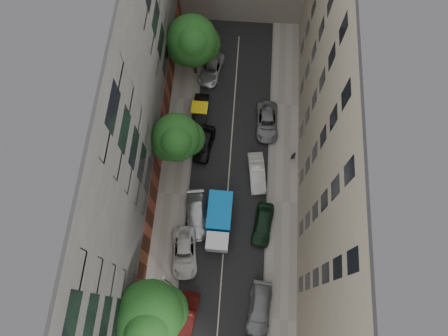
# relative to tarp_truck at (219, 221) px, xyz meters

# --- Properties ---
(ground) EXTENTS (120.00, 120.00, 0.00)m
(ground) POSITION_rel_tarp_truck_xyz_m (0.60, 2.71, -1.41)
(ground) COLOR #4C4C49
(ground) RESTS_ON ground
(road_surface) EXTENTS (8.00, 44.00, 0.02)m
(road_surface) POSITION_rel_tarp_truck_xyz_m (0.60, 2.71, -1.40)
(road_surface) COLOR black
(road_surface) RESTS_ON ground
(sidewalk_left) EXTENTS (3.00, 44.00, 0.15)m
(sidewalk_left) POSITION_rel_tarp_truck_xyz_m (-4.90, 2.71, -1.33)
(sidewalk_left) COLOR gray
(sidewalk_left) RESTS_ON ground
(sidewalk_right) EXTENTS (3.00, 44.00, 0.15)m
(sidewalk_right) POSITION_rel_tarp_truck_xyz_m (6.10, 2.71, -1.33)
(sidewalk_right) COLOR gray
(sidewalk_right) RESTS_ON ground
(building_left) EXTENTS (8.00, 44.00, 20.00)m
(building_left) POSITION_rel_tarp_truck_xyz_m (-10.40, 2.71, 8.59)
(building_left) COLOR #4A4845
(building_left) RESTS_ON ground
(building_right) EXTENTS (8.00, 44.00, 20.00)m
(building_right) POSITION_rel_tarp_truck_xyz_m (11.60, 2.71, 8.59)
(building_right) COLOR tan
(building_right) RESTS_ON ground
(tarp_truck) EXTENTS (2.31, 5.55, 2.55)m
(tarp_truck) POSITION_rel_tarp_truck_xyz_m (0.00, 0.00, 0.00)
(tarp_truck) COLOR black
(tarp_truck) RESTS_ON ground
(car_left_1) EXTENTS (2.14, 4.56, 1.45)m
(car_left_1) POSITION_rel_tarp_truck_xyz_m (-2.20, -8.69, -0.68)
(car_left_1) COLOR #4B100F
(car_left_1) RESTS_ON ground
(car_left_2) EXTENTS (2.81, 5.17, 1.38)m
(car_left_2) POSITION_rel_tarp_truck_xyz_m (-3.00, -3.09, -0.72)
(car_left_2) COLOR silver
(car_left_2) RESTS_ON ground
(car_left_3) EXTENTS (2.69, 5.17, 1.43)m
(car_left_3) POSITION_rel_tarp_truck_xyz_m (-2.20, 0.51, -0.69)
(car_left_3) COLOR silver
(car_left_3) RESTS_ON ground
(car_left_4) EXTENTS (2.38, 4.50, 1.46)m
(car_left_4) POSITION_rel_tarp_truck_xyz_m (-2.20, 8.11, -0.68)
(car_left_4) COLOR black
(car_left_4) RESTS_ON ground
(car_left_5) EXTENTS (1.64, 4.46, 1.46)m
(car_left_5) POSITION_rel_tarp_truck_xyz_m (-2.93, 11.71, -0.68)
(car_left_5) COLOR black
(car_left_5) RESTS_ON ground
(car_left_6) EXTENTS (2.91, 4.94, 1.29)m
(car_left_6) POSITION_rel_tarp_truck_xyz_m (-2.20, 17.31, -0.76)
(car_left_6) COLOR #BCBDC2
(car_left_6) RESTS_ON ground
(car_right_1) EXTENTS (2.35, 4.99, 1.41)m
(car_right_1) POSITION_rel_tarp_truck_xyz_m (4.20, -7.59, -0.70)
(car_right_1) COLOR slate
(car_right_1) RESTS_ON ground
(car_right_2) EXTENTS (2.30, 4.56, 1.49)m
(car_right_2) POSITION_rel_tarp_truck_xyz_m (4.20, 0.11, -0.66)
(car_right_2) COLOR black
(car_right_2) RESTS_ON ground
(car_right_3) EXTENTS (2.12, 4.50, 1.43)m
(car_right_3) POSITION_rel_tarp_truck_xyz_m (3.40, 5.34, -0.69)
(car_right_3) COLOR silver
(car_right_3) RESTS_ON ground
(car_right_4) EXTENTS (2.40, 4.92, 1.35)m
(car_right_4) POSITION_rel_tarp_truck_xyz_m (4.20, 11.15, -0.73)
(car_right_4) COLOR slate
(car_right_4) RESTS_ON ground
(tree_near) EXTENTS (5.57, 5.34, 9.12)m
(tree_near) POSITION_rel_tarp_truck_xyz_m (-4.47, -8.87, 4.83)
(tree_near) COLOR #382619
(tree_near) RESTS_ON sidewalk_left
(tree_mid) EXTENTS (4.82, 4.46, 7.94)m
(tree_mid) POSITION_rel_tarp_truck_xyz_m (-4.22, 6.28, 4.09)
(tree_mid) COLOR #382619
(tree_mid) RESTS_ON sidewalk_left
(tree_far) EXTENTS (5.46, 5.21, 8.03)m
(tree_far) POSITION_rel_tarp_truck_xyz_m (-3.90, 17.05, 3.97)
(tree_far) COLOR #382619
(tree_far) RESTS_ON sidewalk_left
(lamp_post) EXTENTS (0.36, 0.36, 5.80)m
(lamp_post) POSITION_rel_tarp_truck_xyz_m (-3.94, -5.97, 2.37)
(lamp_post) COLOR #195932
(lamp_post) RESTS_ON sidewalk_left
(pedestrian) EXTENTS (0.64, 0.54, 1.50)m
(pedestrian) POSITION_rel_tarp_truck_xyz_m (7.00, 7.37, -0.51)
(pedestrian) COLOR black
(pedestrian) RESTS_ON sidewalk_right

